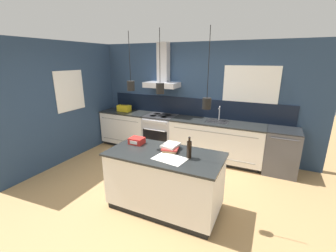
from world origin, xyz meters
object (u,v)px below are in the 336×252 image
object	(u,v)px
yellow_toolbox	(124,108)
oven_range	(161,133)
dishwasher	(281,151)
bottle_on_island	(189,149)
book_stack	(171,147)
red_supply_box	(137,141)

from	to	relation	value
yellow_toolbox	oven_range	bearing A→B (deg)	-0.23
dishwasher	bottle_on_island	xyz separation A→B (m)	(-1.25, -2.01, 0.58)
oven_range	book_stack	bearing A→B (deg)	-58.92
bottle_on_island	red_supply_box	world-z (taller)	bottle_on_island
yellow_toolbox	book_stack	bearing A→B (deg)	-40.32
book_stack	yellow_toolbox	xyz separation A→B (m)	(-2.19, 1.86, 0.03)
book_stack	yellow_toolbox	distance (m)	2.87
oven_range	red_supply_box	xyz separation A→B (m)	(0.51, -1.85, 0.50)
oven_range	dishwasher	xyz separation A→B (m)	(2.71, 0.00, -0.00)
red_supply_box	yellow_toolbox	world-z (taller)	yellow_toolbox
bottle_on_island	red_supply_box	size ratio (longest dim) A/B	1.37
bottle_on_island	red_supply_box	xyz separation A→B (m)	(-0.95, 0.15, -0.08)
oven_range	yellow_toolbox	world-z (taller)	yellow_toolbox
oven_range	book_stack	xyz separation A→B (m)	(1.12, -1.86, 0.50)
bottle_on_island	red_supply_box	distance (m)	0.97
red_supply_box	yellow_toolbox	bearing A→B (deg)	130.46
dishwasher	red_supply_box	distance (m)	2.92
red_supply_box	yellow_toolbox	distance (m)	2.44
bottle_on_island	yellow_toolbox	xyz separation A→B (m)	(-2.54, 2.01, -0.05)
bottle_on_island	dishwasher	bearing A→B (deg)	58.22
oven_range	dishwasher	world-z (taller)	same
book_stack	red_supply_box	distance (m)	0.61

